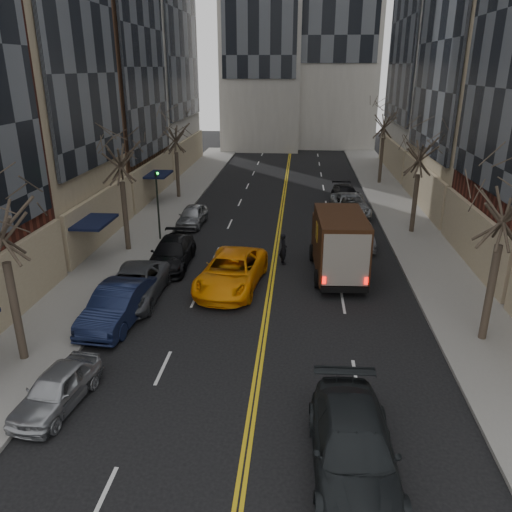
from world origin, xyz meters
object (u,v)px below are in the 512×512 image
at_px(ups_truck, 338,244).
at_px(taxi, 231,272).
at_px(observer_sedan, 353,448).
at_px(pedestrian, 283,249).

height_order(ups_truck, taxi, ups_truck).
xyz_separation_m(observer_sedan, taxi, (-4.89, 11.85, 0.03)).
relative_size(ups_truck, observer_sedan, 1.14).
bearing_deg(ups_truck, taxi, -161.89).
xyz_separation_m(taxi, pedestrian, (2.45, 3.41, 0.05)).
relative_size(ups_truck, pedestrian, 3.62).
distance_m(observer_sedan, pedestrian, 15.44).
xyz_separation_m(ups_truck, observer_sedan, (-0.47, -13.90, -0.93)).
bearing_deg(taxi, ups_truck, 27.61).
bearing_deg(observer_sedan, pedestrian, 97.49).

